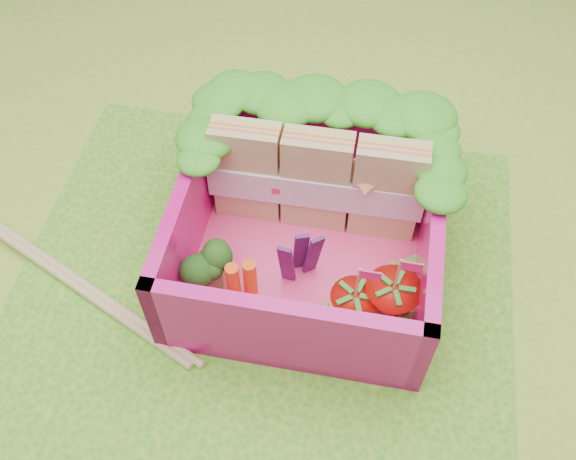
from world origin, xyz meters
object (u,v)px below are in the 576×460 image
(strawberry_right, at_px, (391,302))
(bento_box, at_px, (308,230))
(sandwich_stack, at_px, (317,181))
(strawberry_left, at_px, (353,308))
(chopsticks, at_px, (54,267))
(broccoli, at_px, (209,265))

(strawberry_right, bearing_deg, bento_box, 147.15)
(sandwich_stack, height_order, strawberry_left, sandwich_stack)
(sandwich_stack, distance_m, strawberry_left, 0.70)
(bento_box, distance_m, strawberry_right, 0.56)
(chopsticks, bearing_deg, strawberry_right, 0.30)
(strawberry_left, xyz_separation_m, chopsticks, (-1.61, 0.05, -0.16))
(strawberry_left, distance_m, strawberry_right, 0.18)
(sandwich_stack, relative_size, chopsticks, 0.60)
(broccoli, distance_m, strawberry_left, 0.74)
(strawberry_right, xyz_separation_m, chopsticks, (-1.79, -0.01, -0.17))
(broccoli, xyz_separation_m, chopsticks, (-0.88, -0.03, -0.22))
(bento_box, bearing_deg, broccoli, -148.49)
(strawberry_left, relative_size, chopsticks, 0.25)
(sandwich_stack, distance_m, chopsticks, 1.49)
(sandwich_stack, bearing_deg, bento_box, -91.14)
(sandwich_stack, bearing_deg, strawberry_left, -65.43)
(sandwich_stack, relative_size, strawberry_right, 2.22)
(bento_box, relative_size, chopsticks, 0.69)
(bento_box, xyz_separation_m, strawberry_left, (0.29, -0.36, -0.10))
(strawberry_left, relative_size, strawberry_right, 0.93)
(bento_box, bearing_deg, chopsticks, -166.94)
(broccoli, xyz_separation_m, strawberry_right, (0.91, -0.02, -0.04))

